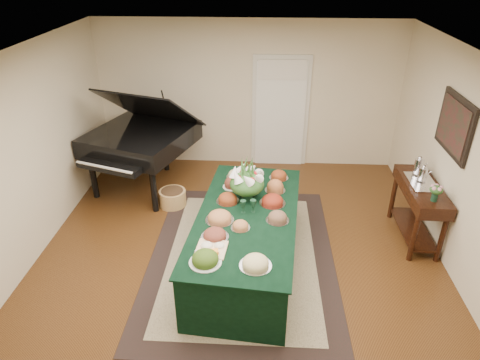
# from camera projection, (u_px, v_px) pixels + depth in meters

# --- Properties ---
(ground) EXTENTS (6.00, 6.00, 0.00)m
(ground) POSITION_uv_depth(u_px,v_px,m) (239.00, 258.00, 5.86)
(ground) COLOR black
(ground) RESTS_ON ground
(area_rug) EXTENTS (2.49, 3.48, 0.01)m
(area_rug) POSITION_uv_depth(u_px,v_px,m) (242.00, 256.00, 5.87)
(area_rug) COLOR black
(area_rug) RESTS_ON ground
(kitchen_doorway) EXTENTS (1.05, 0.07, 2.10)m
(kitchen_doorway) POSITION_uv_depth(u_px,v_px,m) (280.00, 114.00, 7.94)
(kitchen_doorway) COLOR beige
(kitchen_doorway) RESTS_ON ground
(buffet_table) EXTENTS (1.48, 2.73, 0.80)m
(buffet_table) POSITION_uv_depth(u_px,v_px,m) (247.00, 240.00, 5.54)
(buffet_table) COLOR black
(buffet_table) RESTS_ON ground
(food_platters) EXTENTS (1.14, 2.27, 0.13)m
(food_platters) POSITION_uv_depth(u_px,v_px,m) (244.00, 212.00, 5.31)
(food_platters) COLOR silver
(food_platters) RESTS_ON buffet_table
(cutting_board) EXTENTS (0.36, 0.36, 0.10)m
(cutting_board) POSITION_uv_depth(u_px,v_px,m) (212.00, 246.00, 4.72)
(cutting_board) COLOR tan
(cutting_board) RESTS_ON buffet_table
(green_goblets) EXTENTS (0.20, 0.10, 0.18)m
(green_goblets) POSITION_uv_depth(u_px,v_px,m) (248.00, 206.00, 5.35)
(green_goblets) COLOR #13301F
(green_goblets) RESTS_ON buffet_table
(floral_centerpiece) EXTENTS (0.47, 0.47, 0.47)m
(floral_centerpiece) POSITION_uv_depth(u_px,v_px,m) (247.00, 180.00, 5.56)
(floral_centerpiece) COLOR #13301F
(floral_centerpiece) RESTS_ON buffet_table
(grand_piano) EXTENTS (2.02, 2.13, 1.83)m
(grand_piano) POSITION_uv_depth(u_px,v_px,m) (141.00, 138.00, 7.16)
(grand_piano) COLOR black
(grand_piano) RESTS_ON ground
(wicker_basket) EXTENTS (0.43, 0.43, 0.27)m
(wicker_basket) POSITION_uv_depth(u_px,v_px,m) (173.00, 198.00, 6.98)
(wicker_basket) COLOR #A77B43
(wicker_basket) RESTS_ON ground
(mahogany_sideboard) EXTENTS (0.45, 1.25, 0.88)m
(mahogany_sideboard) POSITION_uv_depth(u_px,v_px,m) (420.00, 197.00, 5.95)
(mahogany_sideboard) COLOR black
(mahogany_sideboard) RESTS_ON ground
(tea_service) EXTENTS (0.34, 0.58, 0.30)m
(tea_service) POSITION_uv_depth(u_px,v_px,m) (421.00, 172.00, 5.94)
(tea_service) COLOR silver
(tea_service) RESTS_ON mahogany_sideboard
(pink_bouquet) EXTENTS (0.18, 0.18, 0.23)m
(pink_bouquet) POSITION_uv_depth(u_px,v_px,m) (436.00, 190.00, 5.41)
(pink_bouquet) COLOR #13301F
(pink_bouquet) RESTS_ON mahogany_sideboard
(wall_painting) EXTENTS (0.05, 0.95, 0.75)m
(wall_painting) POSITION_uv_depth(u_px,v_px,m) (455.00, 126.00, 5.42)
(wall_painting) COLOR black
(wall_painting) RESTS_ON ground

